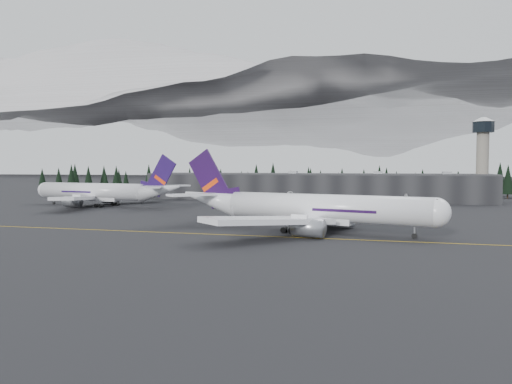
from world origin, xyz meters
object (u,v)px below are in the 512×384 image
(control_tower, at_px, (483,150))
(jet_main, at_px, (302,208))
(gse_vehicle_a, at_px, (290,202))
(gse_vehicle_b, at_px, (407,202))
(terminal, at_px, (313,187))
(jet_parked, at_px, (104,192))

(control_tower, xyz_separation_m, jet_main, (-60.24, -118.67, -17.53))
(jet_main, relative_size, gse_vehicle_a, 12.98)
(control_tower, distance_m, gse_vehicle_b, 43.92)
(gse_vehicle_a, bearing_deg, jet_main, -97.16)
(control_tower, relative_size, gse_vehicle_a, 7.01)
(terminal, height_order, jet_main, jet_main)
(terminal, bearing_deg, control_tower, 2.29)
(jet_parked, xyz_separation_m, gse_vehicle_b, (117.37, 45.44, -5.08))
(jet_parked, relative_size, gse_vehicle_a, 13.01)
(jet_main, bearing_deg, terminal, 110.51)
(control_tower, distance_m, jet_parked, 164.06)
(jet_main, height_order, gse_vehicle_a, jet_main)
(terminal, bearing_deg, jet_main, -82.73)
(terminal, height_order, control_tower, control_tower)
(jet_parked, xyz_separation_m, gse_vehicle_a, (69.11, 33.19, -5.08))
(jet_main, bearing_deg, jet_parked, 162.05)
(jet_main, relative_size, gse_vehicle_b, 15.98)
(terminal, xyz_separation_m, control_tower, (75.00, 3.00, 17.11))
(gse_vehicle_a, bearing_deg, jet_parked, -174.70)
(control_tower, bearing_deg, gse_vehicle_b, -149.68)
(terminal, distance_m, control_tower, 76.98)
(control_tower, relative_size, gse_vehicle_b, 8.63)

